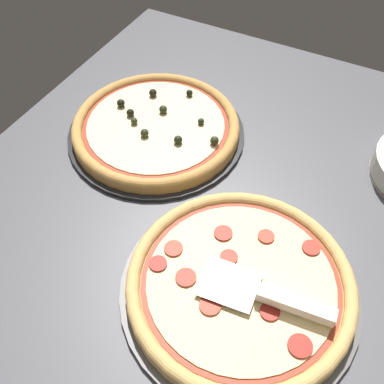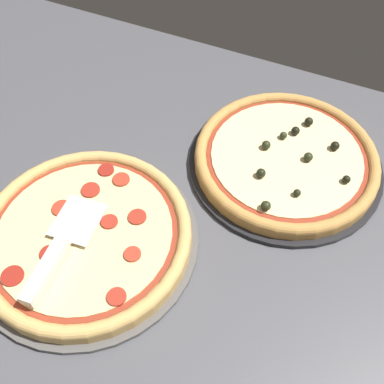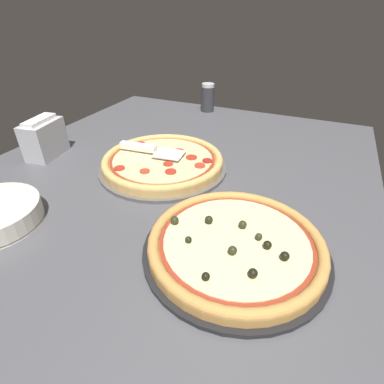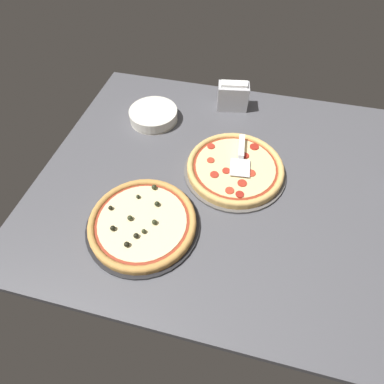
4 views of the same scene
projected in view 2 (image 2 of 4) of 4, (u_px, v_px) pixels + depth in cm
name	position (u px, v px, depth cm)	size (l,w,h in cm)	color
ground_plane	(114.00, 238.00, 81.35)	(139.20, 115.98, 3.60)	#4C4C51
pizza_pan_front	(87.00, 241.00, 78.36)	(38.98, 38.98, 1.00)	#565451
pizza_front	(85.00, 234.00, 76.64)	(36.64, 36.64, 3.24)	#DBAD60
pizza_pan_back	(284.00, 164.00, 88.84)	(38.04, 38.04, 1.00)	black
pizza_back	(286.00, 157.00, 87.26)	(35.76, 35.76, 4.01)	#C68E47
serving_spatula	(54.00, 257.00, 71.34)	(8.18, 21.00, 2.00)	silver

